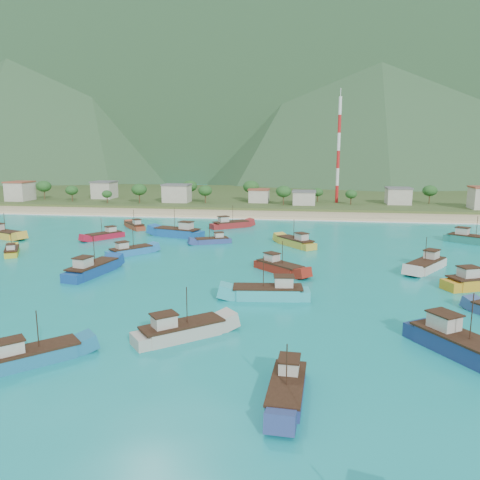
# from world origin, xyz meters

# --- Properties ---
(ground) EXTENTS (600.00, 600.00, 0.00)m
(ground) POSITION_xyz_m (0.00, 0.00, 0.00)
(ground) COLOR #0B7F7A
(ground) RESTS_ON ground
(beach) EXTENTS (400.00, 18.00, 1.20)m
(beach) POSITION_xyz_m (0.00, 79.00, 0.00)
(beach) COLOR beige
(beach) RESTS_ON ground
(land) EXTENTS (400.00, 110.00, 2.40)m
(land) POSITION_xyz_m (0.00, 140.00, 0.00)
(land) COLOR #385123
(land) RESTS_ON ground
(surf_line) EXTENTS (400.00, 2.50, 0.08)m
(surf_line) POSITION_xyz_m (0.00, 69.50, 0.00)
(surf_line) COLOR white
(surf_line) RESTS_ON ground
(mountains) EXTENTS (1520.00, 440.00, 260.00)m
(mountains) POSITION_xyz_m (-18.31, 403.81, 106.83)
(mountains) COLOR slate
(mountains) RESTS_ON ground
(village) EXTENTS (219.61, 24.78, 7.34)m
(village) POSITION_xyz_m (7.19, 102.90, 4.75)
(village) COLOR beige
(village) RESTS_ON ground
(vegetation) EXTENTS (280.57, 25.88, 8.54)m
(vegetation) POSITION_xyz_m (-3.42, 103.60, 5.24)
(vegetation) COLOR #235623
(vegetation) RESTS_ON ground
(radio_tower) EXTENTS (1.20, 1.20, 40.05)m
(radio_tower) POSITION_xyz_m (30.60, 108.00, 21.62)
(radio_tower) COLOR red
(radio_tower) RESTS_ON ground
(boat_0) EXTENTS (12.08, 7.51, 6.87)m
(boat_0) POSITION_xyz_m (-55.73, 27.39, 0.86)
(boat_0) COLOR gold
(boat_0) RESTS_ON ground
(boat_1) EXTENTS (6.53, 8.63, 5.05)m
(boat_1) POSITION_xyz_m (-41.97, 10.45, 0.52)
(boat_1) COLOR gold
(boat_1) RESTS_ON ground
(boat_2) EXTENTS (8.95, 6.08, 5.14)m
(boat_2) POSITION_xyz_m (-2.39, 28.45, 0.54)
(boat_2) COLOR navy
(boat_2) RESTS_ON ground
(boat_3) EXTENTS (10.53, 9.55, 6.50)m
(boat_3) POSITION_xyz_m (5.67, -28.07, 0.79)
(boat_3) COLOR #ACA99D
(boat_3) RESTS_ON ground
(boat_4) EXTENTS (12.27, 8.03, 7.01)m
(boat_4) POSITION_xyz_m (47.27, -1.17, 0.88)
(boat_4) COLOR orange
(boat_4) RESTS_ON ground
(boat_5) EXTENTS (13.74, 7.62, 7.79)m
(boat_5) POSITION_xyz_m (-12.76, 35.63, 1.02)
(boat_5) COLOR #14529C
(boat_5) RESTS_ON ground
(boat_6) EXTENTS (8.30, 9.24, 5.68)m
(boat_6) POSITION_xyz_m (-28.34, 46.12, 0.64)
(boat_6) COLOR #943B22
(boat_6) RESTS_ON ground
(boat_7) EXTENTS (10.28, 12.79, 7.59)m
(boat_7) POSITION_xyz_m (36.60, -28.02, 0.99)
(boat_7) COLOR navy
(boat_7) RESTS_ON ground
(boat_8) EXTENTS (3.32, 9.81, 5.72)m
(boat_8) POSITION_xyz_m (18.62, -39.58, 0.65)
(boat_8) COLOR navy
(boat_8) RESTS_ON ground
(boat_11) EXTENTS (11.06, 9.57, 6.71)m
(boat_11) POSITION_xyz_m (-2.06, 51.42, 0.83)
(boat_11) COLOR maroon
(boat_11) RESTS_ON ground
(boat_12) EXTENTS (11.63, 9.59, 6.95)m
(boat_12) POSITION_xyz_m (58.38, 37.56, 0.87)
(boat_12) COLOR #1F7467
(boat_12) RESTS_ON ground
(boat_13) EXTENTS (9.20, 11.30, 6.73)m
(boat_13) POSITION_xyz_m (41.76, 9.52, 0.83)
(boat_13) COLOR beige
(boat_13) RESTS_ON ground
(boat_15) EXTENTS (11.86, 4.69, 6.82)m
(boat_15) POSITION_xyz_m (14.62, -11.72, 0.85)
(boat_15) COLOR #2EABB5
(boat_15) RESTS_ON ground
(boat_16) EXTENTS (7.87, 9.69, 5.77)m
(boat_16) POSITION_xyz_m (-30.20, 30.36, 0.65)
(boat_16) COLOR #B1142C
(boat_16) RESTS_ON ground
(boat_18) EXTENTS (9.26, 9.18, 5.95)m
(boat_18) POSITION_xyz_m (-7.74, -36.75, 0.69)
(boat_18) COLOR #1A6991
(boat_18) RESTS_ON ground
(boat_19) EXTENTS (9.60, 10.74, 6.60)m
(boat_19) POSITION_xyz_m (17.30, 27.90, 0.81)
(boat_19) COLOR gold
(boat_19) RESTS_ON ground
(boat_21) EXTENTS (8.71, 9.48, 5.88)m
(boat_21) POSITION_xyz_m (-17.02, 13.86, 0.68)
(boat_21) COLOR #226DB2
(boat_21) RESTS_ON ground
(boat_22) EXTENTS (5.72, 12.59, 7.17)m
(boat_22) POSITION_xyz_m (-17.55, -2.82, 0.91)
(boat_22) COLOR navy
(boat_22) RESTS_ON ground
(boat_26) EXTENTS (9.81, 9.42, 6.21)m
(boat_26) POSITION_xyz_m (15.01, 4.17, 0.74)
(boat_26) COLOR maroon
(boat_26) RESTS_ON ground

